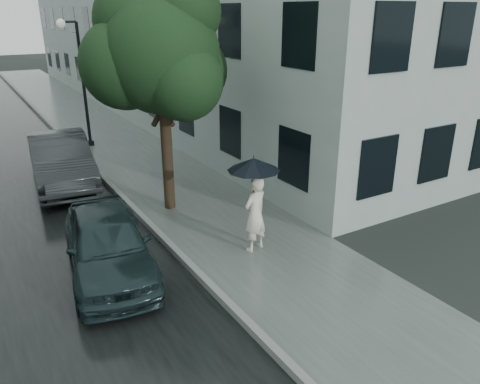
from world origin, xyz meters
TOP-DOWN VIEW (x-y plane):
  - ground at (0.00, 0.00)m, footprint 120.00×120.00m
  - sidewalk at (0.25, 12.00)m, footprint 3.50×60.00m
  - kerb_near at (-1.57, 12.00)m, footprint 0.15×60.00m
  - building_near at (5.47, 19.50)m, footprint 7.02×36.00m
  - pedestrian at (0.09, 2.00)m, footprint 0.74×0.59m
  - umbrella at (0.04, 2.01)m, footprint 1.45×1.45m
  - street_tree at (-0.60, 5.42)m, footprint 3.86×3.51m
  - lamp_post at (-0.97, 12.96)m, footprint 0.85×0.32m
  - car_near at (-3.06, 2.71)m, footprint 2.23×4.24m
  - car_far at (-2.75, 8.76)m, footprint 2.11×4.93m

SIDE VIEW (x-z plane):
  - ground at x=0.00m, z-range 0.00..0.00m
  - sidewalk at x=0.25m, z-range 0.00..0.01m
  - kerb_near at x=-1.57m, z-range 0.00..0.15m
  - car_near at x=-3.06m, z-range 0.01..1.38m
  - car_far at x=-2.75m, z-range 0.01..1.59m
  - pedestrian at x=0.09m, z-range 0.01..1.77m
  - umbrella at x=0.04m, z-range 1.41..2.72m
  - lamp_post at x=-0.97m, z-range 0.36..5.23m
  - street_tree at x=-0.60m, z-range 1.14..7.19m
  - building_near at x=5.47m, z-range 0.00..9.00m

